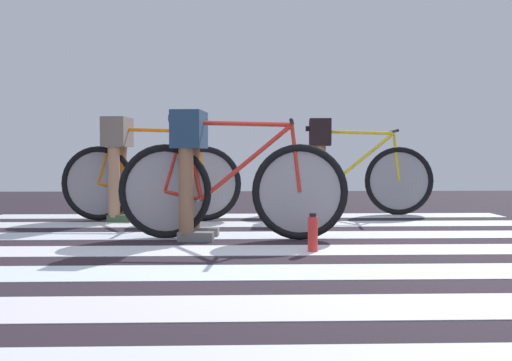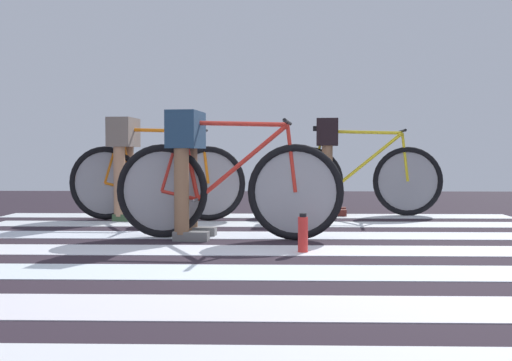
{
  "view_description": "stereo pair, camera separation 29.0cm",
  "coord_description": "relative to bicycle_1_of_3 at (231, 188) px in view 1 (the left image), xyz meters",
  "views": [
    {
      "loc": [
        -0.28,
        -3.6,
        0.66
      ],
      "look_at": [
        -0.11,
        1.56,
        0.44
      ],
      "focal_mm": 43.26,
      "sensor_mm": 36.0,
      "label": 1
    },
    {
      "loc": [
        0.01,
        -3.6,
        0.66
      ],
      "look_at": [
        -0.11,
        1.56,
        0.44
      ],
      "focal_mm": 43.26,
      "sensor_mm": 36.0,
      "label": 2
    }
  ],
  "objects": [
    {
      "name": "water_bottle",
      "position": [
        0.54,
        -0.63,
        -0.26
      ],
      "size": [
        0.07,
        0.07,
        0.26
      ],
      "color": "red",
      "rests_on": "ground"
    },
    {
      "name": "bicycle_2_of_3",
      "position": [
        -0.78,
        1.31,
        0.0
      ],
      "size": [
        1.74,
        0.52,
        0.93
      ],
      "rotation": [
        0.0,
        0.0,
        -0.07
      ],
      "color": "black",
      "rests_on": "ground"
    },
    {
      "name": "cyclist_1_of_3",
      "position": [
        -0.31,
        0.03,
        0.24
      ],
      "size": [
        0.35,
        0.43,
        0.96
      ],
      "rotation": [
        0.0,
        0.0,
        -0.11
      ],
      "color": "brown",
      "rests_on": "ground"
    },
    {
      "name": "cyclist_3_of_3",
      "position": [
        0.93,
        1.87,
        0.27
      ],
      "size": [
        0.35,
        0.43,
        1.01
      ],
      "rotation": [
        0.0,
        0.0,
        -0.09
      ],
      "color": "brown",
      "rests_on": "ground"
    },
    {
      "name": "ground",
      "position": [
        0.32,
        -1.01,
        -0.4
      ],
      "size": [
        18.0,
        14.0,
        0.02
      ],
      "color": "black"
    },
    {
      "name": "cyclist_2_of_3",
      "position": [
        -1.09,
        1.33,
        0.26
      ],
      "size": [
        0.34,
        0.42,
        0.99
      ],
      "rotation": [
        0.0,
        0.0,
        -0.07
      ],
      "color": "#A87A5B",
      "rests_on": "ground"
    },
    {
      "name": "bicycle_1_of_3",
      "position": [
        0.0,
        0.0,
        0.0
      ],
      "size": [
        1.73,
        0.52,
        0.93
      ],
      "rotation": [
        0.0,
        0.0,
        -0.11
      ],
      "color": "black",
      "rests_on": "ground"
    },
    {
      "name": "bicycle_3_of_3",
      "position": [
        1.24,
        1.84,
        0.0
      ],
      "size": [
        1.73,
        0.52,
        0.93
      ],
      "rotation": [
        0.0,
        0.0,
        -0.09
      ],
      "color": "black",
      "rests_on": "ground"
    },
    {
      "name": "crosswalk_markings",
      "position": [
        0.27,
        -0.93,
        -0.38
      ],
      "size": [
        5.42,
        5.73,
        0.0
      ],
      "color": "silver",
      "rests_on": "ground"
    }
  ]
}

